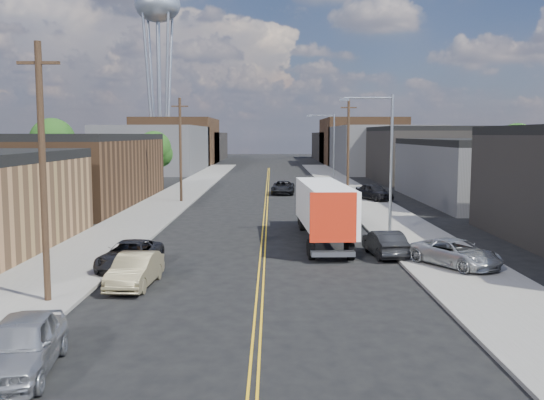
{
  "coord_description": "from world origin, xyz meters",
  "views": [
    {
      "loc": [
        0.48,
        -12.95,
        6.55
      ],
      "look_at": [
        0.52,
        24.33,
        2.5
      ],
      "focal_mm": 40.0,
      "sensor_mm": 36.0,
      "label": 1
    }
  ],
  "objects_px": {
    "car_left_a": "(20,345)",
    "car_left_c": "(130,256)",
    "car_left_b": "(135,270)",
    "water_tower": "(158,12)",
    "car_right_oncoming": "(385,243)",
    "semi_truck": "(322,207)",
    "car_right_lot_c": "(374,192)",
    "car_ahead_truck": "(283,188)",
    "car_right_lot_a": "(456,253)"
  },
  "relations": [
    {
      "from": "car_left_a",
      "to": "car_left_c",
      "type": "bearing_deg",
      "value": 82.89
    },
    {
      "from": "car_left_b",
      "to": "water_tower",
      "type": "bearing_deg",
      "value": 103.17
    },
    {
      "from": "car_left_b",
      "to": "car_right_oncoming",
      "type": "bearing_deg",
      "value": 32.12
    },
    {
      "from": "semi_truck",
      "to": "car_left_b",
      "type": "distance_m",
      "value": 14.75
    },
    {
      "from": "car_left_b",
      "to": "car_left_c",
      "type": "distance_m",
      "value": 3.49
    },
    {
      "from": "water_tower",
      "to": "car_right_lot_c",
      "type": "distance_m",
      "value": 77.68
    },
    {
      "from": "semi_truck",
      "to": "car_ahead_truck",
      "type": "relative_size",
      "value": 2.69
    },
    {
      "from": "car_left_b",
      "to": "car_ahead_truck",
      "type": "relative_size",
      "value": 0.84
    },
    {
      "from": "water_tower",
      "to": "car_right_oncoming",
      "type": "height_order",
      "value": "water_tower"
    },
    {
      "from": "car_right_oncoming",
      "to": "car_right_lot_c",
      "type": "distance_m",
      "value": 27.1
    },
    {
      "from": "semi_truck",
      "to": "car_left_b",
      "type": "xyz_separation_m",
      "value": [
        -9.01,
        -11.59,
        -1.35
      ]
    },
    {
      "from": "water_tower",
      "to": "car_left_b",
      "type": "relative_size",
      "value": 8.43
    },
    {
      "from": "car_right_oncoming",
      "to": "water_tower",
      "type": "bearing_deg",
      "value": -77.83
    },
    {
      "from": "car_left_b",
      "to": "car_left_c",
      "type": "bearing_deg",
      "value": 110.14
    },
    {
      "from": "car_left_b",
      "to": "car_right_lot_a",
      "type": "bearing_deg",
      "value": 16.15
    },
    {
      "from": "water_tower",
      "to": "car_right_lot_a",
      "type": "height_order",
      "value": "water_tower"
    },
    {
      "from": "car_left_c",
      "to": "car_right_lot_c",
      "type": "distance_m",
      "value": 34.47
    },
    {
      "from": "car_left_c",
      "to": "car_right_lot_a",
      "type": "xyz_separation_m",
      "value": [
        15.86,
        0.0,
        0.12
      ]
    },
    {
      "from": "car_right_lot_a",
      "to": "car_ahead_truck",
      "type": "relative_size",
      "value": 0.91
    },
    {
      "from": "car_left_a",
      "to": "car_right_lot_c",
      "type": "distance_m",
      "value": 46.14
    },
    {
      "from": "water_tower",
      "to": "car_left_c",
      "type": "bearing_deg",
      "value": -80.58
    },
    {
      "from": "water_tower",
      "to": "car_left_b",
      "type": "distance_m",
      "value": 103.18
    },
    {
      "from": "car_left_c",
      "to": "car_ahead_truck",
      "type": "relative_size",
      "value": 0.95
    },
    {
      "from": "car_left_b",
      "to": "car_ahead_truck",
      "type": "xyz_separation_m",
      "value": [
        7.17,
        40.7,
        0.0
      ]
    },
    {
      "from": "car_left_c",
      "to": "car_right_lot_a",
      "type": "relative_size",
      "value": 1.05
    },
    {
      "from": "car_right_oncoming",
      "to": "car_right_lot_a",
      "type": "height_order",
      "value": "car_right_lot_a"
    },
    {
      "from": "semi_truck",
      "to": "car_right_lot_c",
      "type": "bearing_deg",
      "value": 69.61
    },
    {
      "from": "car_left_c",
      "to": "car_right_lot_c",
      "type": "bearing_deg",
      "value": 65.57
    },
    {
      "from": "car_left_a",
      "to": "car_ahead_truck",
      "type": "distance_m",
      "value": 50.92
    },
    {
      "from": "car_left_b",
      "to": "car_right_oncoming",
      "type": "distance_m",
      "value": 13.67
    },
    {
      "from": "car_left_a",
      "to": "car_right_lot_c",
      "type": "bearing_deg",
      "value": 61.34
    },
    {
      "from": "semi_truck",
      "to": "car_right_oncoming",
      "type": "xyz_separation_m",
      "value": [
        2.99,
        -5.04,
        -1.36
      ]
    },
    {
      "from": "water_tower",
      "to": "car_left_a",
      "type": "relative_size",
      "value": 7.88
    },
    {
      "from": "water_tower",
      "to": "car_ahead_truck",
      "type": "height_order",
      "value": "water_tower"
    },
    {
      "from": "car_left_c",
      "to": "car_right_lot_a",
      "type": "distance_m",
      "value": 15.86
    },
    {
      "from": "water_tower",
      "to": "car_ahead_truck",
      "type": "relative_size",
      "value": 7.09
    },
    {
      "from": "water_tower",
      "to": "car_right_lot_c",
      "type": "xyz_separation_m",
      "value": [
        32.54,
        -63.98,
        -29.69
      ]
    },
    {
      "from": "car_left_a",
      "to": "car_right_lot_a",
      "type": "height_order",
      "value": "car_left_a"
    },
    {
      "from": "water_tower",
      "to": "car_right_lot_a",
      "type": "relative_size",
      "value": 7.79
    },
    {
      "from": "semi_truck",
      "to": "car_right_lot_c",
      "type": "height_order",
      "value": "semi_truck"
    },
    {
      "from": "water_tower",
      "to": "car_right_oncoming",
      "type": "distance_m",
      "value": 99.78
    },
    {
      "from": "water_tower",
      "to": "car_left_b",
      "type": "xyz_separation_m",
      "value": [
        16.6,
        -97.34,
        -29.93
      ]
    },
    {
      "from": "car_right_oncoming",
      "to": "car_left_b",
      "type": "bearing_deg",
      "value": 23.31
    },
    {
      "from": "car_right_lot_a",
      "to": "car_ahead_truck",
      "type": "xyz_separation_m",
      "value": [
        -7.7,
        37.36,
        -0.09
      ]
    },
    {
      "from": "car_left_a",
      "to": "car_right_lot_a",
      "type": "relative_size",
      "value": 0.99
    },
    {
      "from": "car_left_c",
      "to": "car_right_oncoming",
      "type": "distance_m",
      "value": 13.39
    },
    {
      "from": "water_tower",
      "to": "car_left_a",
      "type": "distance_m",
      "value": 112.08
    },
    {
      "from": "semi_truck",
      "to": "car_left_a",
      "type": "relative_size",
      "value": 2.99
    },
    {
      "from": "semi_truck",
      "to": "car_left_c",
      "type": "bearing_deg",
      "value": -143.23
    },
    {
      "from": "car_left_b",
      "to": "semi_truck",
      "type": "bearing_deg",
      "value": 55.62
    }
  ]
}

